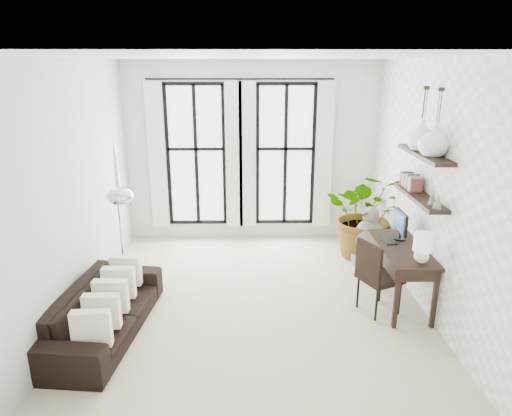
{
  "coord_description": "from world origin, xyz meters",
  "views": [
    {
      "loc": [
        -0.07,
        -5.61,
        3.1
      ],
      "look_at": [
        0.03,
        0.3,
        1.25
      ],
      "focal_mm": 32.0,
      "sensor_mm": 36.0,
      "label": 1
    }
  ],
  "objects_px": {
    "desk": "(402,253)",
    "plant": "(367,214)",
    "buddha": "(369,240)",
    "sofa": "(104,311)",
    "arc_lamp": "(117,182)",
    "desk_chair": "(375,273)"
  },
  "relations": [
    {
      "from": "sofa",
      "to": "arc_lamp",
      "type": "height_order",
      "value": "arc_lamp"
    },
    {
      "from": "plant",
      "to": "buddha",
      "type": "bearing_deg",
      "value": -92.16
    },
    {
      "from": "arc_lamp",
      "to": "plant",
      "type": "bearing_deg",
      "value": 24.39
    },
    {
      "from": "sofa",
      "to": "buddha",
      "type": "distance_m",
      "value": 4.19
    },
    {
      "from": "sofa",
      "to": "buddha",
      "type": "height_order",
      "value": "buddha"
    },
    {
      "from": "desk",
      "to": "buddha",
      "type": "bearing_deg",
      "value": 92.7
    },
    {
      "from": "sofa",
      "to": "desk",
      "type": "relative_size",
      "value": 1.51
    },
    {
      "from": "sofa",
      "to": "desk_chair",
      "type": "height_order",
      "value": "desk_chair"
    },
    {
      "from": "desk_chair",
      "to": "buddha",
      "type": "height_order",
      "value": "desk_chair"
    },
    {
      "from": "sofa",
      "to": "buddha",
      "type": "relative_size",
      "value": 2.17
    },
    {
      "from": "plant",
      "to": "desk_chair",
      "type": "height_order",
      "value": "plant"
    },
    {
      "from": "desk",
      "to": "plant",
      "type": "bearing_deg",
      "value": 91.83
    },
    {
      "from": "sofa",
      "to": "desk_chair",
      "type": "relative_size",
      "value": 2.11
    },
    {
      "from": "arc_lamp",
      "to": "buddha",
      "type": "bearing_deg",
      "value": 20.37
    },
    {
      "from": "desk",
      "to": "desk_chair",
      "type": "relative_size",
      "value": 1.4
    },
    {
      "from": "sofa",
      "to": "desk_chair",
      "type": "xyz_separation_m",
      "value": [
        3.35,
        0.44,
        0.26
      ]
    },
    {
      "from": "plant",
      "to": "buddha",
      "type": "xyz_separation_m",
      "value": [
        -0.01,
        -0.3,
        -0.34
      ]
    },
    {
      "from": "desk_chair",
      "to": "buddha",
      "type": "bearing_deg",
      "value": 53.58
    },
    {
      "from": "sofa",
      "to": "plant",
      "type": "height_order",
      "value": "plant"
    },
    {
      "from": "desk",
      "to": "desk_chair",
      "type": "bearing_deg",
      "value": -153.13
    },
    {
      "from": "desk",
      "to": "desk_chair",
      "type": "height_order",
      "value": "desk"
    },
    {
      "from": "sofa",
      "to": "arc_lamp",
      "type": "relative_size",
      "value": 0.94
    }
  ]
}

